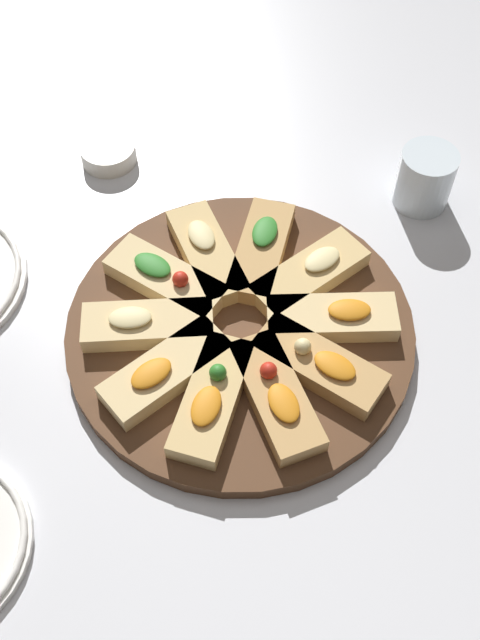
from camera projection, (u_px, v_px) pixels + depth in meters
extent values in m
plane|color=silver|center=(240.00, 335.00, 0.94)|extent=(3.00, 3.00, 0.00)
cylinder|color=#51331E|center=(240.00, 330.00, 0.93)|extent=(0.43, 0.43, 0.02)
cube|color=#DBB775|center=(212.00, 398.00, 0.85)|extent=(0.17, 0.11, 0.03)
ellipsoid|color=orange|center=(206.00, 406.00, 0.83)|extent=(0.06, 0.05, 0.01)
sphere|color=#2D7A28|center=(218.00, 372.00, 0.85)|extent=(0.02, 0.02, 0.02)
cube|color=tan|center=(276.00, 395.00, 0.86)|extent=(0.17, 0.10, 0.03)
ellipsoid|color=orange|center=(284.00, 403.00, 0.83)|extent=(0.06, 0.04, 0.01)
sphere|color=red|center=(269.00, 371.00, 0.85)|extent=(0.02, 0.02, 0.02)
cube|color=tan|center=(319.00, 365.00, 0.88)|extent=(0.15, 0.16, 0.03)
ellipsoid|color=orange|center=(335.00, 366.00, 0.86)|extent=(0.06, 0.06, 0.01)
sphere|color=beige|center=(303.00, 347.00, 0.87)|extent=(0.02, 0.02, 0.02)
cube|color=#E5C689|center=(332.00, 318.00, 0.92)|extent=(0.07, 0.16, 0.03)
ellipsoid|color=orange|center=(349.00, 310.00, 0.90)|extent=(0.04, 0.05, 0.01)
cube|color=#DBB775|center=(309.00, 275.00, 0.95)|extent=(0.13, 0.17, 0.03)
ellipsoid|color=beige|center=(322.00, 259.00, 0.95)|extent=(0.05, 0.06, 0.01)
cube|color=tan|center=(261.00, 251.00, 0.98)|extent=(0.17, 0.11, 0.03)
ellipsoid|color=#2D7A28|center=(265.00, 231.00, 0.97)|extent=(0.06, 0.05, 0.01)
cube|color=#DBB775|center=(207.00, 254.00, 0.97)|extent=(0.17, 0.10, 0.03)
ellipsoid|color=beige|center=(201.00, 235.00, 0.97)|extent=(0.06, 0.05, 0.01)
cube|color=#E5C689|center=(166.00, 280.00, 0.95)|extent=(0.15, 0.16, 0.03)
ellipsoid|color=#2D7A28|center=(152.00, 265.00, 0.94)|extent=(0.06, 0.06, 0.01)
sphere|color=red|center=(180.00, 279.00, 0.93)|extent=(0.02, 0.02, 0.02)
cube|color=#E5C689|center=(148.00, 325.00, 0.91)|extent=(0.07, 0.16, 0.03)
ellipsoid|color=beige|center=(130.00, 318.00, 0.90)|extent=(0.03, 0.05, 0.01)
cube|color=#E5C689|center=(166.00, 371.00, 0.87)|extent=(0.14, 0.16, 0.03)
ellipsoid|color=orange|center=(151.00, 373.00, 0.85)|extent=(0.06, 0.06, 0.01)
cylinder|color=silver|center=(425.00, 178.00, 1.04)|extent=(0.08, 0.08, 0.09)
cylinder|color=silver|center=(108.00, 153.00, 1.11)|extent=(0.08, 0.08, 0.03)
cylinder|color=olive|center=(107.00, 147.00, 1.10)|extent=(0.06, 0.06, 0.01)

